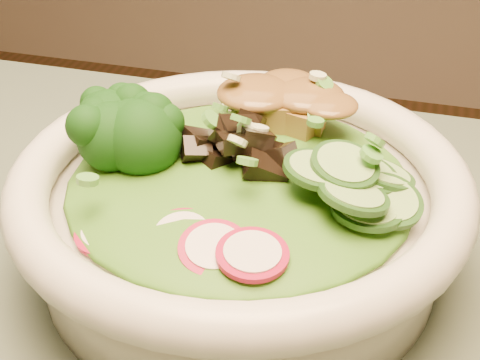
% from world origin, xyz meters
% --- Properties ---
extents(salad_bowl, '(0.30, 0.30, 0.08)m').
position_xyz_m(salad_bowl, '(0.12, 0.14, 0.79)').
color(salad_bowl, silver).
rests_on(salad_bowl, dining_table).
extents(lettuce_bed, '(0.23, 0.23, 0.03)m').
position_xyz_m(lettuce_bed, '(0.12, 0.14, 0.82)').
color(lettuce_bed, '#2A6314').
rests_on(lettuce_bed, salad_bowl).
extents(broccoli_florets, '(0.10, 0.09, 0.05)m').
position_xyz_m(broccoli_florets, '(0.05, 0.14, 0.83)').
color(broccoli_florets, black).
rests_on(broccoli_florets, salad_bowl).
extents(radish_slices, '(0.13, 0.06, 0.02)m').
position_xyz_m(radish_slices, '(0.12, 0.06, 0.82)').
color(radish_slices, maroon).
rests_on(radish_slices, salad_bowl).
extents(cucumber_slices, '(0.09, 0.09, 0.04)m').
position_xyz_m(cucumber_slices, '(0.19, 0.13, 0.83)').
color(cucumber_slices, '#9CCD72').
rests_on(cucumber_slices, salad_bowl).
extents(mushroom_heap, '(0.09, 0.09, 0.04)m').
position_xyz_m(mushroom_heap, '(0.12, 0.15, 0.83)').
color(mushroom_heap, black).
rests_on(mushroom_heap, salad_bowl).
extents(tofu_cubes, '(0.11, 0.08, 0.04)m').
position_xyz_m(tofu_cubes, '(0.13, 0.21, 0.83)').
color(tofu_cubes, olive).
rests_on(tofu_cubes, salad_bowl).
extents(peanut_sauce, '(0.08, 0.06, 0.02)m').
position_xyz_m(peanut_sauce, '(0.13, 0.21, 0.84)').
color(peanut_sauce, brown).
rests_on(peanut_sauce, tofu_cubes).
extents(scallion_garnish, '(0.21, 0.21, 0.03)m').
position_xyz_m(scallion_garnish, '(0.12, 0.14, 0.84)').
color(scallion_garnish, '#539F38').
rests_on(scallion_garnish, salad_bowl).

